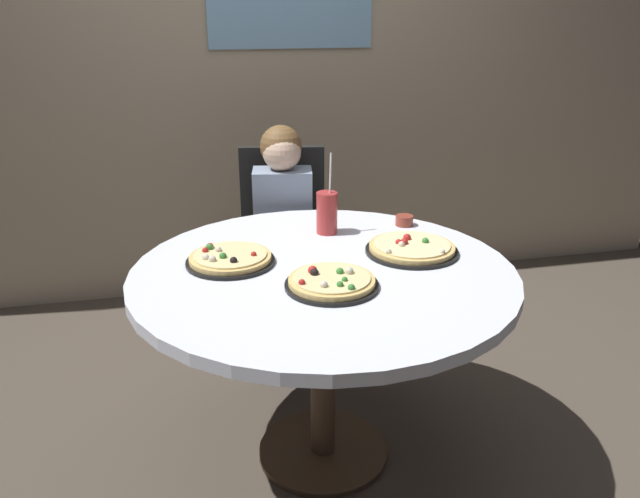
% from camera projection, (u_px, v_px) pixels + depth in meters
% --- Properties ---
extents(ground_plane, '(8.00, 8.00, 0.00)m').
position_uv_depth(ground_plane, '(323.00, 452.00, 2.33)').
color(ground_plane, '#4C4238').
extents(wall_with_window, '(5.20, 0.14, 2.90)m').
position_uv_depth(wall_with_window, '(254.00, 28.00, 3.27)').
color(wall_with_window, tan).
rests_on(wall_with_window, ground_plane).
extents(dining_table, '(1.28, 1.28, 0.75)m').
position_uv_depth(dining_table, '(323.00, 293.00, 2.09)').
color(dining_table, silver).
rests_on(dining_table, ground_plane).
extents(chair_wooden, '(0.46, 0.46, 0.95)m').
position_uv_depth(chair_wooden, '(283.00, 238.00, 2.96)').
color(chair_wooden, black).
rests_on(chair_wooden, ground_plane).
extents(diner_child, '(0.31, 0.43, 1.08)m').
position_uv_depth(diner_child, '(284.00, 261.00, 2.81)').
color(diner_child, '#3F4766').
rests_on(diner_child, ground_plane).
extents(pizza_veggie, '(0.29, 0.29, 0.05)m').
position_uv_depth(pizza_veggie, '(332.00, 282.00, 1.91)').
color(pizza_veggie, black).
rests_on(pizza_veggie, dining_table).
extents(pizza_cheese, '(0.30, 0.30, 0.05)m').
position_uv_depth(pizza_cheese, '(230.00, 259.00, 2.09)').
color(pizza_cheese, black).
rests_on(pizza_cheese, dining_table).
extents(pizza_pepperoni, '(0.33, 0.33, 0.05)m').
position_uv_depth(pizza_pepperoni, '(412.00, 248.00, 2.18)').
color(pizza_pepperoni, black).
rests_on(pizza_pepperoni, dining_table).
extents(soda_cup, '(0.08, 0.08, 0.31)m').
position_uv_depth(soda_cup, '(327.00, 213.00, 2.35)').
color(soda_cup, '#B73333').
rests_on(soda_cup, dining_table).
extents(sauce_bowl, '(0.07, 0.07, 0.04)m').
position_uv_depth(sauce_bowl, '(404.00, 220.00, 2.45)').
color(sauce_bowl, brown).
rests_on(sauce_bowl, dining_table).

